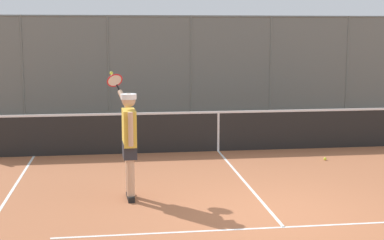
% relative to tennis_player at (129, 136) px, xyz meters
% --- Properties ---
extents(ground_plane, '(60.00, 60.00, 0.00)m').
position_rel_tennis_player_xyz_m(ground_plane, '(-2.19, 1.21, -1.08)').
color(ground_plane, '#A8603D').
extents(court_line_markings, '(8.61, 9.75, 0.01)m').
position_rel_tennis_player_xyz_m(court_line_markings, '(-2.19, 2.10, -1.08)').
color(court_line_markings, white).
rests_on(court_line_markings, ground).
extents(fence_backdrop, '(18.62, 1.37, 3.31)m').
position_rel_tennis_player_xyz_m(fence_backdrop, '(-2.19, -9.11, 0.34)').
color(fence_backdrop, slate).
rests_on(fence_backdrop, ground).
extents(tennis_net, '(11.06, 0.09, 1.07)m').
position_rel_tennis_player_xyz_m(tennis_net, '(-2.19, -3.59, -0.59)').
color(tennis_net, '#2D2D2D').
rests_on(tennis_net, ground).
extents(tennis_player, '(0.53, 1.45, 2.10)m').
position_rel_tennis_player_xyz_m(tennis_player, '(0.00, 0.00, 0.00)').
color(tennis_player, black).
rests_on(tennis_player, ground).
extents(tennis_ball_near_baseline, '(0.07, 0.07, 0.07)m').
position_rel_tennis_player_xyz_m(tennis_ball_near_baseline, '(-4.36, -2.30, -1.05)').
color(tennis_ball_near_baseline, '#CCDB33').
rests_on(tennis_ball_near_baseline, ground).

